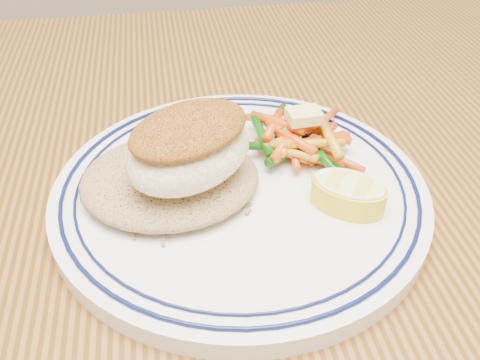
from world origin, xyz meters
name	(u,v)px	position (x,y,z in m)	size (l,w,h in m)	color
dining_table	(189,333)	(0.00, 0.00, 0.65)	(1.50, 0.90, 0.75)	#533110
plate	(240,191)	(0.05, 0.04, 0.76)	(0.28, 0.28, 0.02)	white
rice_pilaf	(170,175)	(0.00, 0.05, 0.78)	(0.13, 0.11, 0.02)	#96774B
fish_fillet	(189,147)	(0.01, 0.04, 0.81)	(0.12, 0.11, 0.05)	white
vegetable_pile	(298,140)	(0.10, 0.07, 0.78)	(0.09, 0.10, 0.03)	#D8490A
butter_pat	(304,116)	(0.10, 0.07, 0.80)	(0.03, 0.02, 0.01)	#F9E67A
lemon_wedge	(348,193)	(0.12, 0.01, 0.78)	(0.07, 0.07, 0.02)	yellow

